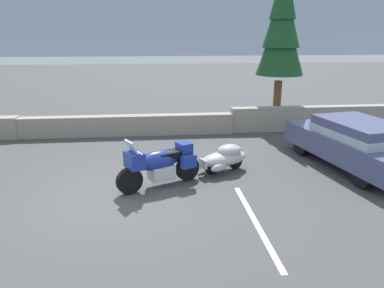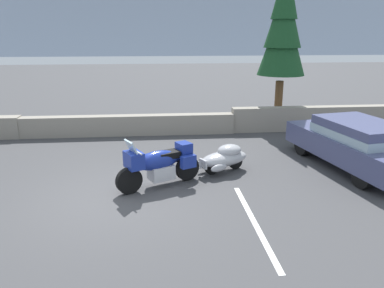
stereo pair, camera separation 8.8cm
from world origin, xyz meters
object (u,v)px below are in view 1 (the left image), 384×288
at_px(touring_motorcycle, 159,163).
at_px(car_shaped_trailer, 224,157).
at_px(sedan_at_right_edge, 355,142).
at_px(pine_tree_tall, 282,25).

bearing_deg(touring_motorcycle, car_shaped_trailer, 26.67).
height_order(sedan_at_right_edge, pine_tree_tall, pine_tree_tall).
relative_size(sedan_at_right_edge, pine_tree_tall, 0.73).
bearing_deg(sedan_at_right_edge, pine_tree_tall, 96.46).
xyz_separation_m(touring_motorcycle, sedan_at_right_edge, (5.61, 0.85, 0.15)).
bearing_deg(sedan_at_right_edge, touring_motorcycle, -171.34).
xyz_separation_m(car_shaped_trailer, pine_tree_tall, (3.18, 5.20, 3.65)).
bearing_deg(touring_motorcycle, sedan_at_right_edge, 8.66).
distance_m(sedan_at_right_edge, pine_tree_tall, 6.24).
bearing_deg(car_shaped_trailer, touring_motorcycle, -153.33).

